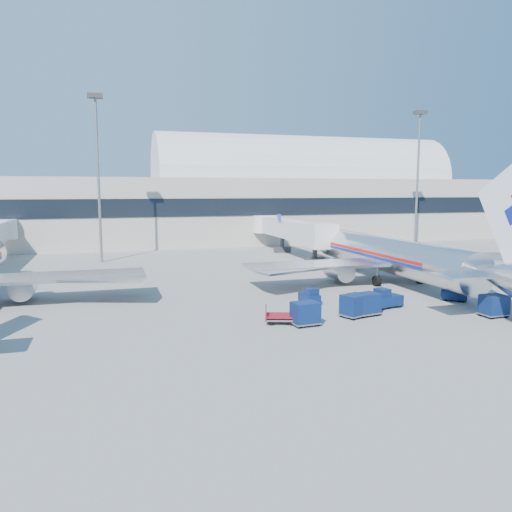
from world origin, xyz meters
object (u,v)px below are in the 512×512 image
object	(u,v)px
barrier_near	(472,279)
cart_solo_near	(494,305)
jetbridge_near	(287,229)
mast_west	(97,153)
cart_train_c	(305,313)
cart_open_red	(282,317)
tug_lead	(386,299)
cart_train_b	(354,305)
barrier_mid	(497,278)
mast_east	(418,160)
cart_train_a	(366,304)
tug_left	(310,296)
tug_right	(453,293)
airliner_main	(394,256)

from	to	relation	value
barrier_near	cart_solo_near	distance (m)	14.84
jetbridge_near	mast_west	bearing A→B (deg)	-178.32
cart_train_c	cart_open_red	distance (m)	1.89
tug_lead	cart_train_b	distance (m)	4.59
barrier_mid	jetbridge_near	bearing A→B (deg)	115.44
mast_east	cart_train_a	size ratio (longest dim) A/B	9.90
mast_west	barrier_near	bearing A→B (deg)	-36.38
cart_train_a	barrier_mid	bearing A→B (deg)	12.24
mast_east	tug_lead	world-z (taller)	mast_east
mast_west	tug_lead	distance (m)	44.41
cart_train_c	cart_solo_near	world-z (taller)	cart_train_c
tug_left	cart_train_b	bearing A→B (deg)	-168.25
mast_west	cart_train_a	xyz separation A→B (m)	(20.32, -37.01, -13.84)
tug_lead	cart_train_a	distance (m)	3.45
jetbridge_near	tug_left	distance (m)	34.43
mast_west	tug_lead	bearing A→B (deg)	-56.56
mast_west	tug_lead	world-z (taller)	mast_west
mast_west	tug_left	world-z (taller)	mast_west
cart_train_a	cart_train_c	world-z (taller)	cart_train_a
jetbridge_near	barrier_near	world-z (taller)	jetbridge_near
tug_lead	cart_train_a	world-z (taller)	cart_train_a
barrier_mid	tug_lead	world-z (taller)	tug_lead
cart_train_c	mast_east	bearing A→B (deg)	41.73
mast_east	cart_train_c	distance (m)	54.09
barrier_near	cart_open_red	distance (m)	26.60
mast_west	barrier_mid	bearing A→B (deg)	-34.14
cart_train_b	cart_open_red	bearing A→B (deg)	159.14
tug_lead	cart_open_red	bearing A→B (deg)	180.00
mast_east	cart_train_a	world-z (taller)	mast_east
tug_lead	cart_train_b	world-z (taller)	cart_train_b
cart_open_red	tug_left	bearing A→B (deg)	67.75
tug_left	cart_solo_near	size ratio (longest dim) A/B	1.15
jetbridge_near	tug_left	xyz separation A→B (m)	(-10.00, -32.78, -3.26)
tug_right	mast_east	bearing A→B (deg)	100.37
mast_east	tug_right	bearing A→B (deg)	-119.52
cart_train_c	cart_train_a	bearing A→B (deg)	8.06
tug_lead	tug_left	distance (m)	6.46
tug_left	cart_open_red	xyz separation A→B (m)	(-4.52, -5.33, -0.21)
airliner_main	barrier_mid	size ratio (longest dim) A/B	12.42
jetbridge_near	tug_right	distance (m)	35.56
barrier_near	cart_solo_near	xyz separation A→B (m)	(-8.30, -12.29, 0.48)
cart_train_b	barrier_near	bearing A→B (deg)	4.92
mast_west	barrier_near	xyz separation A→B (m)	(38.00, -28.00, -14.34)
tug_left	cart_solo_near	world-z (taller)	cart_solo_near
cart_train_b	cart_train_a	bearing A→B (deg)	-9.14
mast_east	tug_lead	bearing A→B (deg)	-127.29
barrier_mid	tug_left	world-z (taller)	tug_left
cart_open_red	barrier_mid	bearing A→B (deg)	36.29
tug_left	cart_open_red	world-z (taller)	tug_left
jetbridge_near	cart_train_b	bearing A→B (deg)	-102.52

